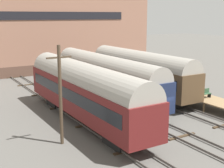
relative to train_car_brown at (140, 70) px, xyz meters
The scene contains 12 objects.
ground_plane 10.65m from the train_car_brown, 117.83° to the right, with size 200.00×200.00×0.00m, color #56544F.
track_left 13.46m from the train_car_brown, 136.56° to the right, with size 2.60×60.00×0.26m.
track_middle 10.61m from the train_car_brown, 117.83° to the right, with size 2.60×60.00×0.26m.
track_right 9.48m from the train_car_brown, 90.00° to the right, with size 2.60×60.00×0.26m.
train_car_brown is the anchor object (origin of this frame).
train_car_navy 4.80m from the train_car_brown, behind, with size 2.85×18.68×5.02m.
train_car_maroon 10.82m from the train_car_brown, 152.18° to the right, with size 3.10×18.20×5.17m.
station_platform 9.11m from the train_car_brown, 72.17° to the right, with size 2.81×13.37×0.99m.
bench 8.00m from the train_car_brown, 70.50° to the right, with size 1.40×0.40×0.91m.
person_worker 14.05m from the train_car_brown, 120.71° to the right, with size 0.32×0.32×1.71m.
utility_pole 15.59m from the train_car_brown, 146.93° to the right, with size 1.80×0.24×7.11m.
warehouse_building 25.60m from the train_car_brown, 99.57° to the left, with size 37.56×13.72×16.35m.
Camera 1 is at (-16.08, -19.30, 9.06)m, focal length 50.00 mm.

